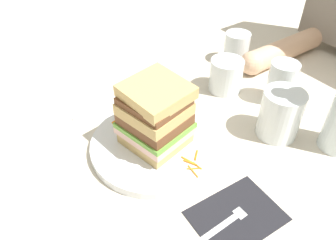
{
  "coord_description": "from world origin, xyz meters",
  "views": [
    {
      "loc": [
        0.4,
        -0.24,
        0.47
      ],
      "look_at": [
        0.01,
        0.04,
        0.06
      ],
      "focal_mm": 35.03,
      "sensor_mm": 36.0,
      "label": 1
    }
  ],
  "objects_px": {
    "sandwich": "(155,116)",
    "empty_tumbler_0": "(237,48)",
    "empty_tumbler_2": "(226,75)",
    "knife": "(112,107)",
    "empty_tumbler_1": "(281,82)",
    "main_plate": "(156,144)",
    "juice_glass": "(280,117)",
    "napkin_dark": "(236,216)",
    "fork": "(227,222)"
  },
  "relations": [
    {
      "from": "sandwich",
      "to": "empty_tumbler_0",
      "type": "relative_size",
      "value": 1.65
    },
    {
      "from": "empty_tumbler_0",
      "to": "empty_tumbler_2",
      "type": "relative_size",
      "value": 1.04
    },
    {
      "from": "sandwich",
      "to": "empty_tumbler_0",
      "type": "bearing_deg",
      "value": 113.03
    },
    {
      "from": "knife",
      "to": "empty_tumbler_1",
      "type": "height_order",
      "value": "empty_tumbler_1"
    },
    {
      "from": "knife",
      "to": "main_plate",
      "type": "bearing_deg",
      "value": 3.14
    },
    {
      "from": "knife",
      "to": "empty_tumbler_1",
      "type": "relative_size",
      "value": 2.03
    },
    {
      "from": "sandwich",
      "to": "empty_tumbler_1",
      "type": "distance_m",
      "value": 0.33
    },
    {
      "from": "knife",
      "to": "juice_glass",
      "type": "bearing_deg",
      "value": 40.67
    },
    {
      "from": "main_plate",
      "to": "napkin_dark",
      "type": "distance_m",
      "value": 0.21
    },
    {
      "from": "fork",
      "to": "juice_glass",
      "type": "xyz_separation_m",
      "value": [
        -0.1,
        0.23,
        0.04
      ]
    },
    {
      "from": "knife",
      "to": "empty_tumbler_1",
      "type": "xyz_separation_m",
      "value": [
        0.2,
        0.33,
        0.05
      ]
    },
    {
      "from": "fork",
      "to": "empty_tumbler_1",
      "type": "relative_size",
      "value": 1.68
    },
    {
      "from": "main_plate",
      "to": "sandwich",
      "type": "relative_size",
      "value": 1.88
    },
    {
      "from": "main_plate",
      "to": "sandwich",
      "type": "distance_m",
      "value": 0.07
    },
    {
      "from": "napkin_dark",
      "to": "juice_glass",
      "type": "relative_size",
      "value": 1.42
    },
    {
      "from": "fork",
      "to": "empty_tumbler_0",
      "type": "distance_m",
      "value": 0.52
    },
    {
      "from": "empty_tumbler_0",
      "to": "empty_tumbler_1",
      "type": "distance_m",
      "value": 0.2
    },
    {
      "from": "empty_tumbler_0",
      "to": "juice_glass",
      "type": "bearing_deg",
      "value": -27.88
    },
    {
      "from": "main_plate",
      "to": "sandwich",
      "type": "bearing_deg",
      "value": 95.73
    },
    {
      "from": "main_plate",
      "to": "sandwich",
      "type": "xyz_separation_m",
      "value": [
        -0.0,
        0.0,
        0.07
      ]
    },
    {
      "from": "knife",
      "to": "empty_tumbler_0",
      "type": "xyz_separation_m",
      "value": [
        0.01,
        0.38,
        0.04
      ]
    },
    {
      "from": "napkin_dark",
      "to": "fork",
      "type": "bearing_deg",
      "value": -89.4
    },
    {
      "from": "napkin_dark",
      "to": "knife",
      "type": "xyz_separation_m",
      "value": [
        -0.38,
        -0.03,
        0.0
      ]
    },
    {
      "from": "knife",
      "to": "fork",
      "type": "bearing_deg",
      "value": 1.01
    },
    {
      "from": "juice_glass",
      "to": "empty_tumbler_2",
      "type": "distance_m",
      "value": 0.18
    },
    {
      "from": "empty_tumbler_1",
      "to": "knife",
      "type": "bearing_deg",
      "value": -121.15
    },
    {
      "from": "napkin_dark",
      "to": "empty_tumbler_1",
      "type": "relative_size",
      "value": 1.47
    },
    {
      "from": "main_plate",
      "to": "knife",
      "type": "xyz_separation_m",
      "value": [
        -0.17,
        -0.01,
        -0.01
      ]
    },
    {
      "from": "sandwich",
      "to": "empty_tumbler_2",
      "type": "distance_m",
      "value": 0.26
    },
    {
      "from": "fork",
      "to": "knife",
      "type": "xyz_separation_m",
      "value": [
        -0.38,
        -0.01,
        -0.0
      ]
    },
    {
      "from": "napkin_dark",
      "to": "fork",
      "type": "height_order",
      "value": "fork"
    },
    {
      "from": "empty_tumbler_1",
      "to": "sandwich",
      "type": "bearing_deg",
      "value": -95.92
    },
    {
      "from": "napkin_dark",
      "to": "juice_glass",
      "type": "bearing_deg",
      "value": 115.34
    },
    {
      "from": "knife",
      "to": "empty_tumbler_0",
      "type": "height_order",
      "value": "empty_tumbler_0"
    },
    {
      "from": "sandwich",
      "to": "empty_tumbler_2",
      "type": "xyz_separation_m",
      "value": [
        -0.07,
        0.25,
        -0.04
      ]
    },
    {
      "from": "knife",
      "to": "empty_tumbler_0",
      "type": "distance_m",
      "value": 0.38
    },
    {
      "from": "knife",
      "to": "juice_glass",
      "type": "relative_size",
      "value": 1.96
    },
    {
      "from": "sandwich",
      "to": "fork",
      "type": "bearing_deg",
      "value": -0.92
    },
    {
      "from": "empty_tumbler_2",
      "to": "empty_tumbler_1",
      "type": "bearing_deg",
      "value": 34.35
    },
    {
      "from": "juice_glass",
      "to": "empty_tumbler_0",
      "type": "height_order",
      "value": "juice_glass"
    },
    {
      "from": "napkin_dark",
      "to": "empty_tumbler_0",
      "type": "distance_m",
      "value": 0.51
    },
    {
      "from": "knife",
      "to": "empty_tumbler_2",
      "type": "height_order",
      "value": "empty_tumbler_2"
    },
    {
      "from": "empty_tumbler_0",
      "to": "empty_tumbler_2",
      "type": "height_order",
      "value": "empty_tumbler_0"
    },
    {
      "from": "juice_glass",
      "to": "empty_tumbler_2",
      "type": "relative_size",
      "value": 1.27
    },
    {
      "from": "sandwich",
      "to": "knife",
      "type": "xyz_separation_m",
      "value": [
        -0.17,
        -0.01,
        -0.08
      ]
    },
    {
      "from": "napkin_dark",
      "to": "knife",
      "type": "bearing_deg",
      "value": -175.59
    },
    {
      "from": "main_plate",
      "to": "fork",
      "type": "height_order",
      "value": "main_plate"
    },
    {
      "from": "empty_tumbler_0",
      "to": "knife",
      "type": "bearing_deg",
      "value": -91.64
    },
    {
      "from": "main_plate",
      "to": "empty_tumbler_2",
      "type": "distance_m",
      "value": 0.26
    },
    {
      "from": "fork",
      "to": "empty_tumbler_0",
      "type": "relative_size",
      "value": 2.0
    }
  ]
}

